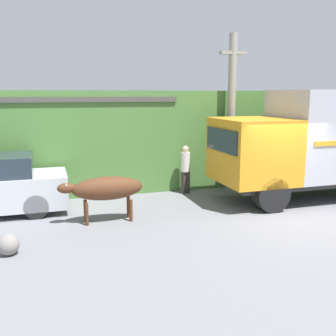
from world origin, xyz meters
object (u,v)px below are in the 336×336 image
Objects in this scene: brown_cow at (106,189)px; roadside_rock at (8,245)px; pedestrian_on_hill at (185,167)px; utility_pole at (231,111)px; cargo_truck at (326,140)px.

brown_cow is 2.84m from roadside_rock.
brown_cow is 3.71m from pedestrian_on_hill.
utility_pole is 8.28m from roadside_rock.
utility_pole is at bearing 28.95° from roadside_rock.
pedestrian_on_hill is 2.47m from utility_pole.
utility_pole reaches higher than brown_cow.
roadside_rock is (-2.27, -1.57, -0.66)m from brown_cow.
utility_pole is (1.65, 0.05, 1.84)m from pedestrian_on_hill.
cargo_truck is 4.58m from pedestrian_on_hill.
utility_pole reaches higher than roadside_rock.
cargo_truck is 9.72m from roadside_rock.
brown_cow is 5.47m from utility_pole.
pedestrian_on_hill is at bearing 153.86° from cargo_truck.
cargo_truck is at bearing 12.11° from roadside_rock.
roadside_rock is at bearing -134.30° from brown_cow.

